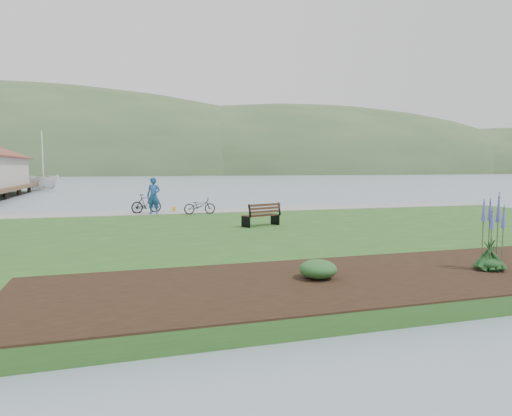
{
  "coord_description": "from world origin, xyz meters",
  "views": [
    {
      "loc": [
        -6.69,
        -18.94,
        2.94
      ],
      "look_at": [
        -1.32,
        -1.42,
        1.3
      ],
      "focal_mm": 32.0,
      "sensor_mm": 36.0,
      "label": 1
    }
  ],
  "objects_px": {
    "park_bench": "(262,214)",
    "bicycle_a": "(200,206)",
    "person": "(153,193)",
    "sailboat": "(44,191)"
  },
  "relations": [
    {
      "from": "park_bench",
      "to": "bicycle_a",
      "type": "xyz_separation_m",
      "value": [
        -1.69,
        5.89,
        -0.06
      ]
    },
    {
      "from": "park_bench",
      "to": "bicycle_a",
      "type": "bearing_deg",
      "value": 86.23
    },
    {
      "from": "person",
      "to": "sailboat",
      "type": "relative_size",
      "value": 0.1
    },
    {
      "from": "person",
      "to": "sailboat",
      "type": "height_order",
      "value": "sailboat"
    },
    {
      "from": "sailboat",
      "to": "park_bench",
      "type": "bearing_deg",
      "value": -116.44
    },
    {
      "from": "person",
      "to": "park_bench",
      "type": "bearing_deg",
      "value": -32.05
    },
    {
      "from": "park_bench",
      "to": "bicycle_a",
      "type": "relative_size",
      "value": 1.04
    },
    {
      "from": "park_bench",
      "to": "person",
      "type": "height_order",
      "value": "person"
    },
    {
      "from": "person",
      "to": "sailboat",
      "type": "xyz_separation_m",
      "value": [
        -10.68,
        38.01,
        -1.58
      ]
    },
    {
      "from": "person",
      "to": "sailboat",
      "type": "distance_m",
      "value": 39.51
    }
  ]
}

